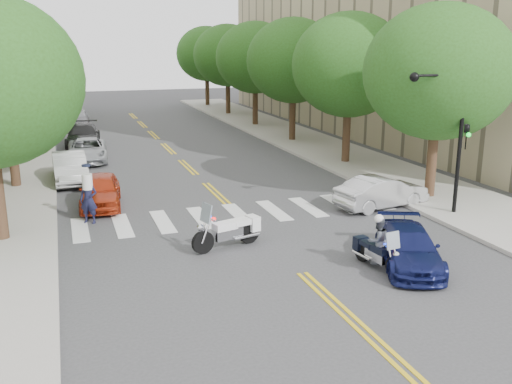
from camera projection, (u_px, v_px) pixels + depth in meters
name	position (u px, v px, depth m)	size (l,w,h in m)	color
ground	(302.00, 273.00, 17.31)	(140.00, 140.00, 0.00)	#38383A
sidewalk_left	(12.00, 157.00, 34.40)	(5.00, 60.00, 0.15)	#9E9991
sidewalk_right	(301.00, 140.00, 40.39)	(5.00, 60.00, 0.15)	#9E9991
tree_l_1	(4.00, 70.00, 25.91)	(6.40, 6.40, 8.45)	#382316
tree_l_2	(15.00, 64.00, 33.22)	(6.40, 6.40, 8.45)	#382316
tree_l_3	(22.00, 60.00, 40.53)	(6.40, 6.40, 8.45)	#382316
tree_l_4	(26.00, 57.00, 47.84)	(6.40, 6.40, 8.45)	#382316
tree_l_5	(30.00, 55.00, 55.15)	(6.40, 6.40, 8.45)	#382316
tree_r_0	(439.00, 72.00, 24.14)	(6.40, 6.40, 8.45)	#382316
tree_r_1	(349.00, 65.00, 31.45)	(6.40, 6.40, 8.45)	#382316
tree_r_2	(293.00, 61.00, 38.77)	(6.40, 6.40, 8.45)	#382316
tree_r_3	(255.00, 58.00, 46.08)	(6.40, 6.40, 8.45)	#382316
tree_r_4	(227.00, 55.00, 53.39)	(6.40, 6.40, 8.45)	#382316
tree_r_5	(206.00, 54.00, 60.70)	(6.40, 6.40, 8.45)	#382316
traffic_signal_pole	(451.00, 124.00, 21.98)	(2.82, 0.42, 6.00)	black
motorcycle_police	(377.00, 244.00, 17.52)	(0.80, 2.16, 1.75)	black
motorcycle_parked	(232.00, 230.00, 19.41)	(2.57, 1.11, 1.69)	black
officer_standing	(89.00, 200.00, 21.88)	(0.68, 0.45, 1.87)	black
convertible	(382.00, 192.00, 24.02)	(1.44, 4.12, 1.36)	#B8B8BA
sedan_blue	(409.00, 247.00, 17.77)	(1.68, 4.14, 1.20)	#111648
parked_car_a	(100.00, 190.00, 24.17)	(1.65, 4.11, 1.40)	#AC2E12
parked_car_b	(70.00, 168.00, 28.38)	(1.56, 4.46, 1.47)	silver
parked_car_c	(87.00, 150.00, 33.32)	(2.21, 4.79, 1.33)	#9A9DA1
parked_car_d	(83.00, 135.00, 37.94)	(2.12, 5.22, 1.52)	black
parked_car_e	(78.00, 119.00, 46.26)	(1.78, 4.43, 1.51)	gray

